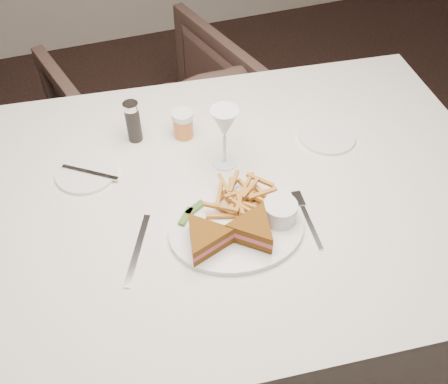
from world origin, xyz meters
name	(u,v)px	position (x,y,z in m)	size (l,w,h in m)	color
table	(219,275)	(0.07, 0.34, 0.38)	(1.48, 0.99, 0.75)	silver
chair_far	(155,115)	(0.07, 1.20, 0.36)	(0.69, 0.65, 0.71)	#45312A
table_setting	(227,194)	(0.07, 0.29, 0.79)	(0.82, 0.64, 0.18)	white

